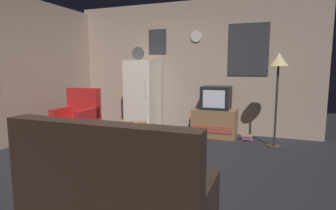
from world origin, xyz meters
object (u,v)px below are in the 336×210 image
standing_lamp (278,67)px  wine_glass (148,120)px  crt_tv (216,98)px  coffee_table (135,140)px  tv_stand (215,123)px  mug_ceramic_white (135,126)px  fridge (142,96)px  book_stack (247,138)px  armchair (78,122)px  mug_ceramic_tan (124,123)px  couch (115,185)px

standing_lamp → wine_glass: bearing=-150.9°
crt_tv → coffee_table: size_ratio=0.75×
tv_stand → mug_ceramic_white: bearing=-115.3°
fridge → crt_tv: size_ratio=3.28×
book_stack → crt_tv: bearing=171.6°
wine_glass → tv_stand: bearing=61.1°
mug_ceramic_white → armchair: armchair is taller
standing_lamp → book_stack: bearing=149.8°
wine_glass → armchair: armchair is taller
standing_lamp → mug_ceramic_white: size_ratio=17.67×
armchair → mug_ceramic_tan: bearing=-21.7°
crt_tv → standing_lamp: bearing=-18.7°
standing_lamp → wine_glass: size_ratio=10.60×
crt_tv → mug_ceramic_white: bearing=-115.9°
fridge → coffee_table: fridge is taller
coffee_table → armchair: 1.49m
crt_tv → couch: 3.30m
tv_stand → mug_ceramic_white: mug_ceramic_white is taller
coffee_table → book_stack: (1.57, 1.47, -0.18)m
mug_ceramic_white → standing_lamp: bearing=35.8°
standing_lamp → book_stack: (-0.47, 0.28, -1.31)m
crt_tv → couch: (-0.28, -3.26, -0.45)m
standing_lamp → armchair: size_ratio=1.66×
tv_stand → coffee_table: size_ratio=1.17×
wine_glass → book_stack: (1.41, 1.33, -0.49)m
crt_tv → coffee_table: crt_tv is taller
tv_stand → crt_tv: bearing=-2.6°
fridge → coffee_table: 1.70m
fridge → couch: (1.28, -3.20, -0.44)m
mug_ceramic_tan → couch: bearing=-62.7°
book_stack → mug_ceramic_white: bearing=-131.2°
fridge → standing_lamp: 2.73m
crt_tv → wine_glass: (-0.80, -1.42, -0.23)m
coffee_table → book_stack: bearing=43.1°
wine_glass → coffee_table: bearing=-137.7°
crt_tv → armchair: (-2.39, -1.14, -0.43)m
coffee_table → wine_glass: size_ratio=4.80×
fridge → tv_stand: 1.62m
fridge → crt_tv: bearing=1.9°
wine_glass → armchair: (-1.59, 0.27, -0.20)m
standing_lamp → mug_ceramic_white: 2.54m
tv_stand → coffee_table: bearing=-121.1°
fridge → mug_ceramic_tan: fridge is taller
mug_ceramic_white → mug_ceramic_tan: 0.28m
fridge → mug_ceramic_white: fridge is taller
wine_glass → mug_ceramic_tan: 0.39m
standing_lamp → coffee_table: size_ratio=2.21×
wine_glass → mug_ceramic_white: wine_glass is taller
mug_ceramic_tan → armchair: bearing=158.3°
mug_ceramic_tan → book_stack: mug_ceramic_tan is taller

